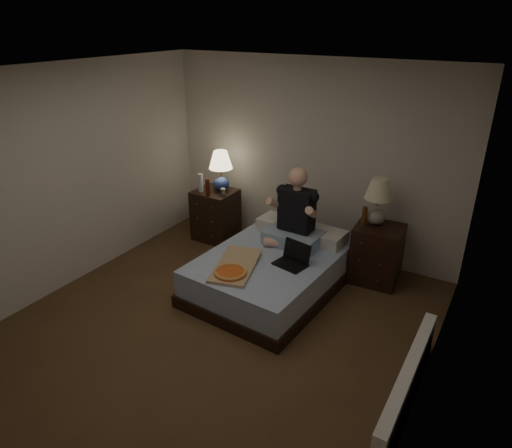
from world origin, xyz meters
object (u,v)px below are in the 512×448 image
Objects in this scene: beer_bottle_left at (208,188)px; laptop at (290,256)px; bed at (270,273)px; beer_bottle_right at (364,216)px; water_bottle at (201,183)px; soda_can at (223,192)px; pizza_box at (230,273)px; radiator at (407,385)px; nightstand_right at (377,254)px; lamp_left at (221,171)px; nightstand_left at (216,215)px; person at (295,207)px; lamp_right at (378,202)px.

laptop is at bearing -23.05° from beer_bottle_left.
beer_bottle_right is at bearing 48.25° from bed.
water_bottle is 0.36m from soda_can.
pizza_box is 0.47× the size of radiator.
water_bottle is at bearing 179.66° from nightstand_right.
laptop is (1.56, -0.94, -0.44)m from lamp_left.
nightstand_left is 2.87× the size of water_bottle.
nightstand_right is at bearing -0.83° from lamp_left.
soda_can is 0.29× the size of laptop.
water_bottle is 1.96m from laptop.
nightstand_left is at bearing 152.78° from bed.
laptop reaches higher than bed.
water_bottle is 1.60m from person.
beer_bottle_right is at bearing -0.58° from nightstand_left.
nightstand_right is 1.96m from radiator.
nightstand_right is 1.82m from pizza_box.
laptop is at bearing -130.90° from nightstand_right.
water_bottle reaches higher than nightstand_left.
bed is at bearing -135.44° from lamp_right.
beer_bottle_left is (-1.31, 0.61, 0.61)m from bed.
water_bottle is 0.16× the size of radiator.
beer_bottle_right is at bearing -2.48° from lamp_left.
bed is 0.81m from person.
nightstand_right reaches higher than bed.
beer_bottle_right is at bearing 4.66° from beer_bottle_left.
beer_bottle_left is at bearing 117.74° from pizza_box.
pizza_box is (1.00, -1.31, -0.29)m from soda_can.
soda_can is at bearing -178.08° from beer_bottle_right.
lamp_right reaches higher than beer_bottle_left.
water_bottle is (-0.22, -0.18, -0.16)m from lamp_left.
laptop is (0.21, -0.50, -0.34)m from person.
nightstand_right is 7.06× the size of soda_can.
radiator is at bearing -30.49° from lamp_left.
laptop is (-0.62, -0.96, -0.43)m from lamp_right.
lamp_right reaches higher than water_bottle.
lamp_right is at bearing 142.34° from nightstand_right.
person reaches higher than beer_bottle_right.
bed is at bearing -142.96° from nightstand_right.
lamp_right is 1.65× the size of laptop.
beer_bottle_right is at bearing -134.60° from lamp_right.
radiator is at bearing -26.36° from water_bottle.
nightstand_left is 0.65m from lamp_left.
beer_bottle_left is at bearing -148.36° from soda_can.
nightstand_right is 0.93× the size of pizza_box.
bed is 1.57m from beer_bottle_left.
beer_bottle_left is at bearing -98.88° from lamp_left.
lamp_right is 1.89m from pizza_box.
beer_bottle_right is 1.70m from pizza_box.
water_bottle reaches higher than soda_can.
beer_bottle_left is 1.40m from person.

